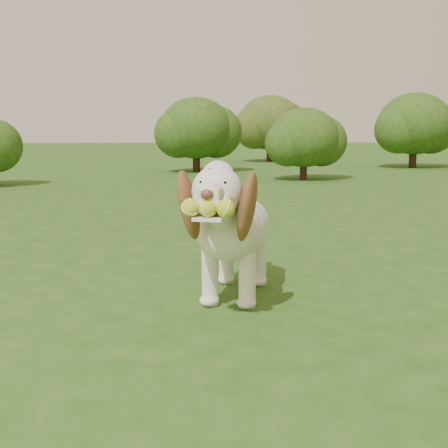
{
  "coord_description": "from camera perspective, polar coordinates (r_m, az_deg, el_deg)",
  "views": [
    {
      "loc": [
        -0.52,
        -3.48,
        1.0
      ],
      "look_at": [
        -0.42,
        -0.51,
        0.5
      ],
      "focal_mm": 45.0,
      "sensor_mm": 36.0,
      "label": 1
    }
  ],
  "objects": [
    {
      "name": "shrub_b",
      "position": [
        13.33,
        -2.84,
        9.7
      ],
      "size": [
        1.68,
        1.68,
        1.74
      ],
      "color": "#382314",
      "rests_on": "ground"
    },
    {
      "name": "shrub_f",
      "position": [
        15.63,
        18.8,
        9.62
      ],
      "size": [
        1.88,
        1.88,
        1.94
      ],
      "color": "#382314",
      "rests_on": "ground"
    },
    {
      "name": "shrub_i",
      "position": [
        17.75,
        4.71,
        10.22
      ],
      "size": [
        1.97,
        1.97,
        2.05
      ],
      "color": "#382314",
      "rests_on": "ground"
    },
    {
      "name": "shrub_c",
      "position": [
        11.31,
        8.15,
        8.68
      ],
      "size": [
        1.37,
        1.37,
        1.42
      ],
      "color": "#382314",
      "rests_on": "ground"
    },
    {
      "name": "dog",
      "position": [
        3.27,
        0.91,
        -0.06
      ],
      "size": [
        0.63,
        1.29,
        0.84
      ],
      "rotation": [
        0.0,
        0.0,
        -0.23
      ],
      "color": "silver",
      "rests_on": "ground"
    },
    {
      "name": "ground",
      "position": [
        3.65,
        6.37,
        -6.31
      ],
      "size": [
        80.0,
        80.0,
        0.0
      ],
      "primitive_type": "plane",
      "color": "#234914",
      "rests_on": "ground"
    }
  ]
}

